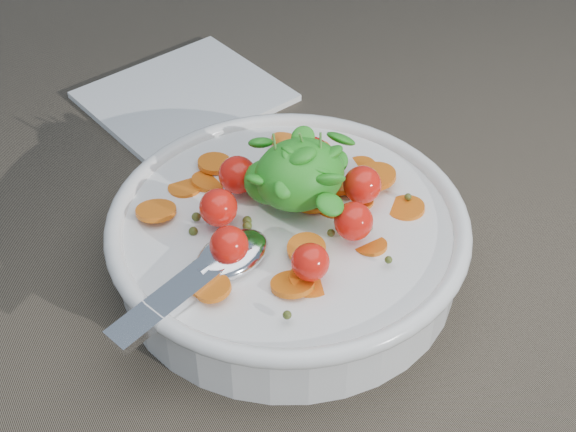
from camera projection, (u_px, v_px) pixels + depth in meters
name	position (u px, v px, depth m)	size (l,w,h in m)	color
ground	(301.00, 236.00, 0.66)	(6.00, 6.00, 0.00)	brown
bowl	(288.00, 237.00, 0.61)	(0.29, 0.27, 0.12)	white
napkin	(184.00, 96.00, 0.81)	(0.18, 0.16, 0.01)	white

